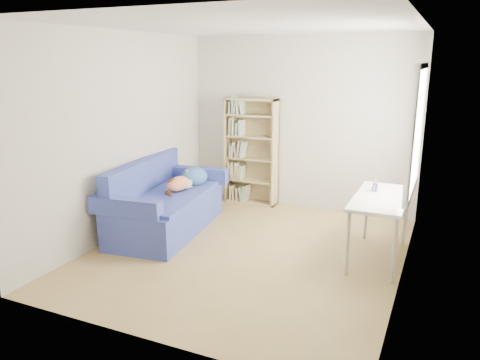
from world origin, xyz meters
The scene contains 6 objects.
ground centered at (0.00, 0.00, 0.00)m, with size 4.00×4.00×0.00m, color olive.
room_shell centered at (0.10, 0.03, 1.64)m, with size 3.54×4.04×2.62m.
sofa centered at (-1.32, 0.27, 0.36)m, with size 1.13×2.01×0.94m.
bookshelf centered at (-0.74, 1.85, 0.77)m, with size 0.84×0.26×1.67m.
desk centered at (1.44, 0.45, 0.68)m, with size 0.57×1.25×0.75m.
pen_cup centered at (1.34, 0.65, 0.80)m, with size 0.08×0.08×0.14m.
Camera 1 is at (2.07, -4.80, 2.25)m, focal length 35.00 mm.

